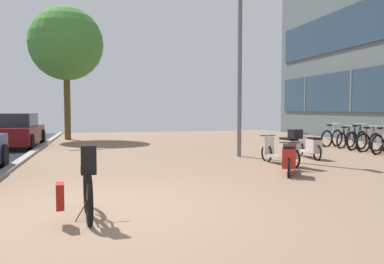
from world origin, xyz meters
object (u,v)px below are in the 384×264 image
scooter_mid (310,147)px  lamp_post (240,55)px  bicycle_rack_09 (332,138)px  scooter_near (289,158)px  bicycle_rack_05 (383,144)px  bicycle_rack_06 (369,142)px  bicycle_foreground (85,191)px  bicycle_rack_07 (357,140)px  street_tree (66,44)px  parked_car_far (16,131)px  bicycle_rack_08 (346,140)px  scooter_far (285,149)px

scooter_mid → lamp_post: lamp_post is taller
bicycle_rack_09 → scooter_near: (-5.14, -5.78, 0.03)m
bicycle_rack_05 → scooter_mid: (-3.08, -0.46, 0.02)m
bicycle_rack_09 → lamp_post: size_ratio=0.23×
scooter_mid → bicycle_rack_06: bearing=20.5°
bicycle_rack_06 → lamp_post: bearing=-178.4°
bicycle_foreground → bicycle_rack_09: size_ratio=1.05×
bicycle_foreground → bicycle_rack_07: size_ratio=1.05×
bicycle_rack_06 → bicycle_rack_07: bicycle_rack_07 is taller
bicycle_rack_07 → street_tree: bearing=144.5°
bicycle_rack_07 → parked_car_far: size_ratio=0.31×
bicycle_rack_08 → scooter_near: 7.34m
scooter_mid → scooter_far: scooter_far is taller
parked_car_far → scooter_far: bearing=-42.6°
scooter_mid → bicycle_rack_08: bearing=39.0°
bicycle_foreground → bicycle_rack_08: bicycle_foreground is taller
scooter_mid → scooter_far: 1.91m
scooter_near → parked_car_far: 11.64m
bicycle_rack_08 → bicycle_rack_07: bearing=-93.0°
bicycle_foreground → bicycle_rack_05: bicycle_foreground is taller
bicycle_rack_06 → scooter_near: (-5.24, -3.66, 0.03)m
bicycle_rack_05 → scooter_mid: size_ratio=0.79×
bicycle_rack_07 → scooter_mid: (-3.16, -1.88, 0.01)m
street_tree → bicycle_rack_08: bearing=-32.9°
bicycle_rack_09 → parked_car_far: bearing=166.5°
scooter_far → bicycle_rack_07: bearing=33.0°
lamp_post → scooter_near: bearing=-92.0°
bicycle_rack_07 → scooter_far: (-4.67, -3.03, 0.10)m
scooter_far → street_tree: street_tree is taller
lamp_post → bicycle_rack_06: bearing=1.6°
parked_car_far → bicycle_rack_07: bearing=-19.2°
bicycle_rack_09 → bicycle_rack_07: bearing=-85.0°
scooter_near → bicycle_rack_06: bearing=34.9°
bicycle_rack_08 → bicycle_rack_09: bicycle_rack_09 is taller
bicycle_rack_05 → bicycle_rack_08: 2.12m
bicycle_rack_08 → parked_car_far: (-12.87, 3.76, 0.32)m
bicycle_rack_09 → scooter_near: bearing=-131.7°
scooter_near → street_tree: size_ratio=0.22×
bicycle_rack_05 → bicycle_rack_09: bicycle_rack_05 is taller
bicycle_foreground → bicycle_rack_06: 11.63m
bicycle_foreground → scooter_far: bearing=37.1°
bicycle_rack_08 → parked_car_far: size_ratio=0.29×
lamp_post → street_tree: 10.65m
bicycle_foreground → bicycle_rack_06: bicycle_foreground is taller
lamp_post → scooter_far: bearing=-77.9°
bicycle_rack_06 → bicycle_rack_08: 1.42m
bicycle_foreground → bicycle_rack_05: (9.76, 5.53, -0.04)m
scooter_mid → street_tree: size_ratio=0.26×
scooter_far → lamp_post: lamp_post is taller
street_tree → bicycle_rack_05: bearing=-40.3°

